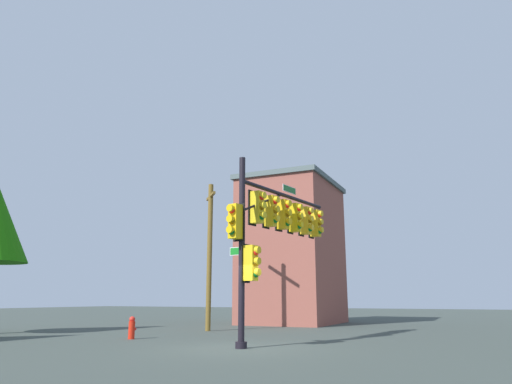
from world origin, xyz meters
name	(u,v)px	position (x,y,z in m)	size (l,w,h in m)	color
ground_plane	(241,349)	(0.00, 0.00, 0.00)	(120.00, 120.00, 0.00)	#3C453F
signal_pole_assembly	(275,224)	(1.88, -0.38, 4.08)	(6.17, 1.66, 6.07)	black
utility_pole	(210,252)	(6.33, 4.96, 3.71)	(1.43, 1.28, 7.08)	brown
fire_hydrant	(132,328)	(1.26, 5.27, 0.41)	(0.33, 0.24, 0.83)	red
brick_building	(293,250)	(14.24, 3.60, 4.43)	(6.91, 5.34, 8.82)	brown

